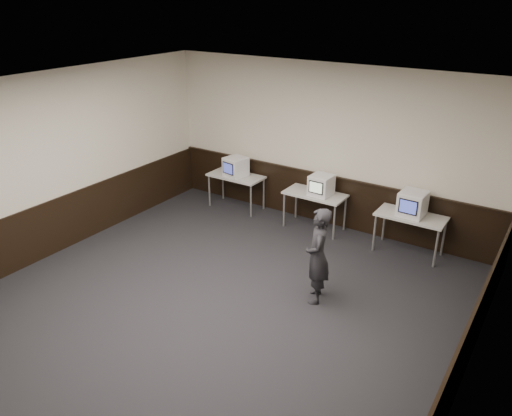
{
  "coord_description": "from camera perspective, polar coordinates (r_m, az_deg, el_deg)",
  "views": [
    {
      "loc": [
        3.99,
        -4.61,
        4.41
      ],
      "look_at": [
        -0.08,
        1.6,
        1.15
      ],
      "focal_mm": 35.0,
      "sensor_mm": 36.0,
      "label": 1
    }
  ],
  "objects": [
    {
      "name": "floor",
      "position": [
        7.52,
        -6.34,
        -12.34
      ],
      "size": [
        8.0,
        8.0,
        0.0
      ],
      "primitive_type": "plane",
      "color": "black",
      "rests_on": "ground"
    },
    {
      "name": "ceiling",
      "position": [
        6.22,
        -7.68,
        12.29
      ],
      "size": [
        8.0,
        8.0,
        0.0
      ],
      "primitive_type": "plane",
      "rotation": [
        3.14,
        0.0,
        0.0
      ],
      "color": "white",
      "rests_on": "back_wall"
    },
    {
      "name": "back_wall",
      "position": [
        9.9,
        8.07,
        6.97
      ],
      "size": [
        7.0,
        0.0,
        7.0
      ],
      "primitive_type": "plane",
      "rotation": [
        1.57,
        0.0,
        0.0
      ],
      "color": "silver",
      "rests_on": "ground"
    },
    {
      "name": "left_wall",
      "position": [
        9.23,
        -23.95,
        3.9
      ],
      "size": [
        0.0,
        8.0,
        8.0
      ],
      "primitive_type": "plane",
      "rotation": [
        1.57,
        0.0,
        1.57
      ],
      "color": "silver",
      "rests_on": "ground"
    },
    {
      "name": "right_wall",
      "position": [
        5.42,
        23.33,
        -9.68
      ],
      "size": [
        0.0,
        8.0,
        8.0
      ],
      "primitive_type": "plane",
      "rotation": [
        1.57,
        0.0,
        -1.57
      ],
      "color": "silver",
      "rests_on": "ground"
    },
    {
      "name": "wainscot_back",
      "position": [
        10.25,
        7.67,
        1.05
      ],
      "size": [
        6.98,
        0.04,
        1.0
      ],
      "primitive_type": "cube",
      "color": "black",
      "rests_on": "back_wall"
    },
    {
      "name": "wainscot_left",
      "position": [
        9.61,
        -22.82,
        -2.29
      ],
      "size": [
        0.04,
        7.98,
        1.0
      ],
      "primitive_type": "cube",
      "color": "black",
      "rests_on": "left_wall"
    },
    {
      "name": "wainscot_right",
      "position": [
        6.07,
        21.4,
        -18.4
      ],
      "size": [
        0.04,
        7.98,
        1.0
      ],
      "primitive_type": "cube",
      "color": "black",
      "rests_on": "right_wall"
    },
    {
      "name": "wainscot_rail",
      "position": [
        10.04,
        7.78,
        3.75
      ],
      "size": [
        6.98,
        0.06,
        0.04
      ],
      "primitive_type": "cube",
      "color": "black",
      "rests_on": "wainscot_back"
    },
    {
      "name": "desk_left",
      "position": [
        10.77,
        -2.29,
        3.41
      ],
      "size": [
        1.2,
        0.6,
        0.75
      ],
      "color": "beige",
      "rests_on": "ground"
    },
    {
      "name": "desk_center",
      "position": [
        9.86,
        6.75,
        1.3
      ],
      "size": [
        1.2,
        0.6,
        0.75
      ],
      "color": "beige",
      "rests_on": "ground"
    },
    {
      "name": "desk_right",
      "position": [
        9.26,
        17.28,
        -1.2
      ],
      "size": [
        1.2,
        0.6,
        0.75
      ],
      "color": "beige",
      "rests_on": "ground"
    },
    {
      "name": "emac_left",
      "position": [
        10.62,
        -2.35,
        4.72
      ],
      "size": [
        0.49,
        0.51,
        0.42
      ],
      "rotation": [
        0.0,
        0.0,
        -0.19
      ],
      "color": "white",
      "rests_on": "desk_left"
    },
    {
      "name": "emac_center",
      "position": [
        9.69,
        7.46,
        2.6
      ],
      "size": [
        0.42,
        0.45,
        0.41
      ],
      "rotation": [
        0.0,
        0.0,
        -0.03
      ],
      "color": "white",
      "rests_on": "desk_center"
    },
    {
      "name": "emac_right",
      "position": [
        9.14,
        17.45,
        0.47
      ],
      "size": [
        0.46,
        0.49,
        0.44
      ],
      "rotation": [
        0.0,
        0.0,
        -0.03
      ],
      "color": "white",
      "rests_on": "desk_right"
    },
    {
      "name": "person",
      "position": [
        7.54,
        7.07,
        -5.45
      ],
      "size": [
        0.56,
        0.66,
        1.52
      ],
      "primitive_type": "imported",
      "rotation": [
        0.0,
        0.0,
        -1.15
      ],
      "color": "black",
      "rests_on": "ground"
    }
  ]
}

